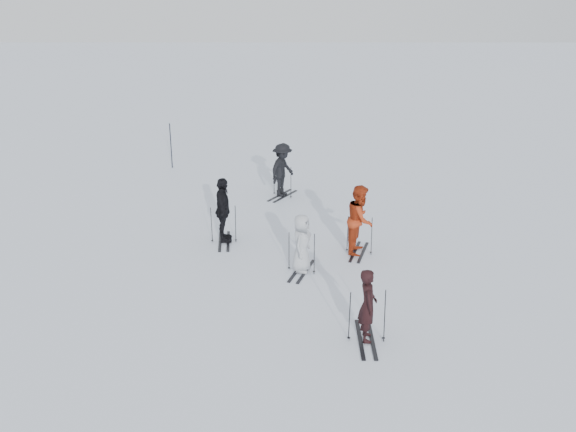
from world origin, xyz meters
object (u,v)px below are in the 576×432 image
at_px(skier_uphill_far, 282,171).
at_px(skier_grey, 302,244).
at_px(skier_near_dark, 368,306).
at_px(skier_red, 360,220).
at_px(piste_marker, 171,146).
at_px(skier_uphill_left, 223,211).

bearing_deg(skier_uphill_far, skier_grey, -143.24).
distance_m(skier_near_dark, skier_grey, 3.70).
relative_size(skier_near_dark, skier_red, 0.84).
bearing_deg(skier_grey, piste_marker, 45.69).
distance_m(skier_red, skier_uphill_left, 4.02).
distance_m(skier_grey, piste_marker, 11.04).
bearing_deg(piste_marker, skier_uphill_far, -37.86).
height_order(skier_near_dark, skier_grey, skier_near_dark).
relative_size(skier_red, skier_uphill_left, 1.02).
xyz_separation_m(skier_near_dark, skier_red, (0.31, 4.69, 0.16)).
bearing_deg(piste_marker, skier_uphill_left, -69.60).
xyz_separation_m(skier_grey, skier_uphill_far, (-0.58, 6.21, 0.16)).
relative_size(skier_near_dark, piste_marker, 0.90).
height_order(skier_uphill_left, piste_marker, skier_uphill_left).
distance_m(skier_near_dark, skier_uphill_far, 9.84).
distance_m(skier_near_dark, piste_marker, 14.72).
bearing_deg(skier_near_dark, skier_red, -3.38).
height_order(skier_red, skier_grey, skier_red).
xyz_separation_m(skier_grey, piste_marker, (-5.15, 9.76, 0.13)).
height_order(skier_grey, piste_marker, piste_marker).
bearing_deg(skier_red, skier_grey, 142.73).
bearing_deg(skier_uphill_far, skier_near_dark, -137.24).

